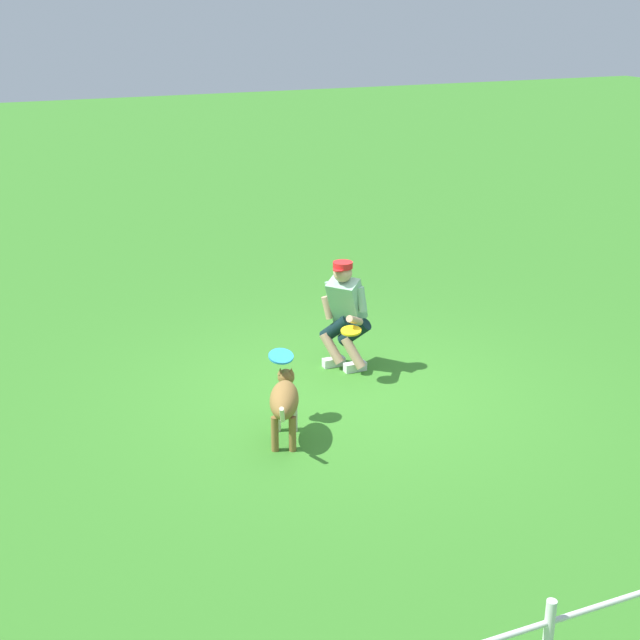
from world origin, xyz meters
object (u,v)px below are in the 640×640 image
object	(u,v)px
frisbee_flying	(281,356)
person	(345,311)
frisbee_held	(351,331)
dog	(284,400)

from	to	relation	value
frisbee_flying	person	bearing A→B (deg)	-139.72
person	frisbee_flying	world-z (taller)	person
frisbee_flying	frisbee_held	distance (m)	1.20
person	dog	world-z (taller)	person
frisbee_flying	dog	bearing A→B (deg)	73.59
frisbee_held	frisbee_flying	bearing A→B (deg)	29.63
person	dog	bearing A→B (deg)	9.94
dog	frisbee_held	bearing A→B (deg)	-26.79
person	frisbee_flying	size ratio (longest dim) A/B	5.22
person	frisbee_flying	xyz separation A→B (m)	(1.14, 0.97, 0.01)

